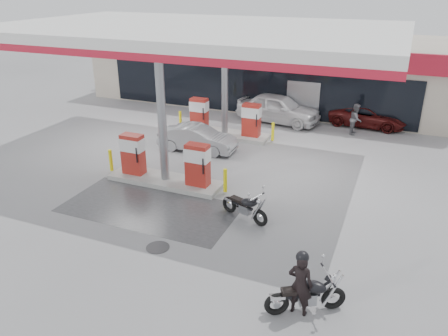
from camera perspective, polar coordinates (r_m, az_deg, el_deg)
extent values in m
plane|color=gray|center=(15.60, -11.25, -4.79)|extent=(90.00, 90.00, 0.00)
cube|color=#4C4C4F|center=(15.35, -9.68, -5.15)|extent=(6.00, 3.00, 0.00)
cylinder|color=#38383A|center=(13.20, -8.65, -10.21)|extent=(0.70, 0.70, 0.01)
cube|color=beige|center=(28.89, 6.33, 12.84)|extent=(22.00, 8.00, 4.00)
cube|color=black|center=(25.26, 3.59, 10.00)|extent=(18.00, 0.10, 2.60)
cube|color=#B5162A|center=(24.79, 3.66, 14.69)|extent=(22.00, 0.25, 1.00)
cube|color=navy|center=(23.45, 20.42, 12.81)|extent=(3.50, 0.12, 0.80)
cube|color=gray|center=(24.52, 10.25, 8.54)|extent=(1.80, 0.14, 2.20)
cube|color=silver|center=(18.22, -3.67, 17.23)|extent=(16.00, 10.00, 0.60)
cube|color=#B5162A|center=(14.01, -12.82, 14.10)|extent=(16.00, 0.12, 0.24)
cube|color=#B5162A|center=(22.77, 2.08, 18.05)|extent=(16.00, 0.12, 0.24)
cylinder|color=gray|center=(16.17, -8.11, 6.42)|extent=(0.32, 0.32, 5.00)
cylinder|color=gray|center=(21.37, 0.10, 10.84)|extent=(0.32, 0.32, 5.00)
cube|color=#9E9E99|center=(17.06, -7.63, -1.62)|extent=(4.50, 1.30, 0.18)
cube|color=maroon|center=(17.42, -11.79, 1.80)|extent=(0.85, 0.48, 1.60)
cube|color=maroon|center=(16.09, -3.47, 0.42)|extent=(0.85, 0.48, 1.60)
cube|color=silver|center=(17.28, -11.90, 3.03)|extent=(0.88, 0.52, 0.50)
cube|color=silver|center=(15.94, -3.50, 1.75)|extent=(0.88, 0.52, 0.50)
cylinder|color=yellow|center=(18.19, -14.57, 0.98)|extent=(0.14, 0.14, 0.90)
cylinder|color=yellow|center=(15.85, 0.16, -1.64)|extent=(0.14, 0.14, 0.90)
cube|color=#9E9E99|center=(22.05, 0.09, 4.49)|extent=(4.50, 1.30, 0.18)
cube|color=maroon|center=(22.33, -3.25, 7.09)|extent=(0.85, 0.48, 1.60)
cube|color=maroon|center=(21.31, 3.60, 6.27)|extent=(0.85, 0.48, 1.60)
cube|color=silver|center=(22.22, -3.27, 8.08)|extent=(0.88, 0.52, 0.50)
cube|color=silver|center=(21.19, 3.62, 7.30)|extent=(0.88, 0.52, 0.50)
cylinder|color=yellow|center=(22.94, -5.72, 6.31)|extent=(0.14, 0.14, 0.90)
cylinder|color=yellow|center=(21.13, 6.39, 4.76)|extent=(0.14, 0.14, 0.90)
torus|color=black|center=(11.12, 14.09, -16.17)|extent=(0.59, 0.43, 0.60)
torus|color=black|center=(10.73, 6.88, -17.24)|extent=(0.59, 0.43, 0.60)
cube|color=gray|center=(10.86, 10.80, -16.37)|extent=(0.47, 0.41, 0.30)
cube|color=black|center=(10.76, 10.05, -16.07)|extent=(0.83, 0.55, 0.08)
ellipsoid|color=black|center=(10.71, 11.72, -14.93)|extent=(0.65, 0.57, 0.28)
cube|color=black|center=(10.60, 9.04, -15.55)|extent=(0.60, 0.49, 0.10)
cylinder|color=silver|center=(10.62, 13.43, -13.41)|extent=(0.43, 0.67, 0.04)
sphere|color=silver|center=(10.74, 13.99, -13.83)|extent=(0.18, 0.18, 0.18)
cylinder|color=silver|center=(10.90, 7.91, -16.68)|extent=(0.82, 0.54, 0.08)
imported|color=black|center=(10.54, 9.91, -14.76)|extent=(0.60, 0.41, 1.61)
torus|color=black|center=(14.01, 4.74, -6.50)|extent=(0.58, 0.32, 0.57)
torus|color=black|center=(14.74, 0.70, -4.80)|extent=(0.58, 0.32, 0.57)
cube|color=gray|center=(14.31, 2.79, -5.42)|extent=(0.44, 0.34, 0.29)
cube|color=black|center=(14.34, 2.36, -4.90)|extent=(0.84, 0.38, 0.08)
ellipsoid|color=black|center=(14.09, 3.26, -4.52)|extent=(0.60, 0.47, 0.27)
cube|color=black|center=(14.38, 1.79, -4.13)|extent=(0.57, 0.39, 0.10)
cylinder|color=silver|center=(13.80, 4.21, -3.85)|extent=(0.28, 0.69, 0.03)
sphere|color=silver|center=(13.79, 4.56, -4.41)|extent=(0.17, 0.17, 0.17)
cylinder|color=silver|center=(14.71, 1.69, -4.96)|extent=(0.83, 0.36, 0.08)
imported|color=silver|center=(24.18, 7.11, 7.74)|extent=(4.80, 2.47, 1.56)
imported|color=slate|center=(23.09, 16.84, 6.15)|extent=(0.61, 0.78, 1.57)
imported|color=gray|center=(19.96, -3.48, 3.88)|extent=(3.61, 1.37, 1.18)
imported|color=gray|center=(31.46, -13.12, 10.69)|extent=(4.65, 3.16, 1.25)
imported|color=#4B1110|center=(24.61, 18.29, 6.46)|extent=(4.13, 2.14, 1.11)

